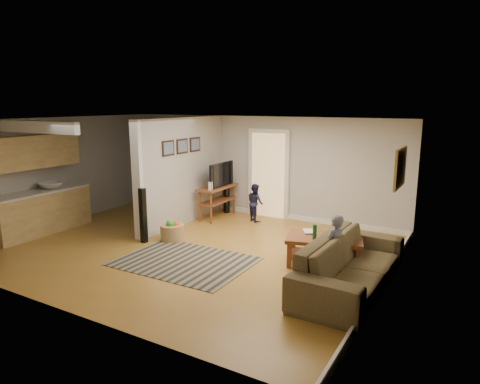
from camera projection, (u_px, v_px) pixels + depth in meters
name	position (u px, v px, depth m)	size (l,w,h in m)	color
ground	(189.00, 247.00, 8.51)	(7.50, 7.50, 0.00)	olive
room_shell	(159.00, 168.00, 9.09)	(7.54, 6.02, 2.52)	#AAA8A3
area_rug	(184.00, 261.00, 7.75)	(2.37, 1.73, 0.01)	black
sofa	(350.00, 288.00, 6.67)	(2.69, 1.05, 0.79)	#463723
coffee_table	(325.00, 243.00, 7.54)	(1.46, 1.09, 0.77)	#602817
tv_console	(218.00, 189.00, 10.58)	(0.51, 1.29, 1.10)	#602817
speaker_left	(143.00, 216.00, 8.71)	(0.11, 0.11, 1.14)	black
speaker_right	(227.00, 193.00, 11.08)	(0.11, 0.11, 1.08)	black
toy_basket	(172.00, 231.00, 8.95)	(0.50, 0.50, 0.45)	olive
child	(333.00, 281.00, 6.89)	(0.41, 0.27, 1.11)	slate
toddler	(255.00, 221.00, 10.44)	(0.45, 0.35, 0.92)	#1B1C3A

